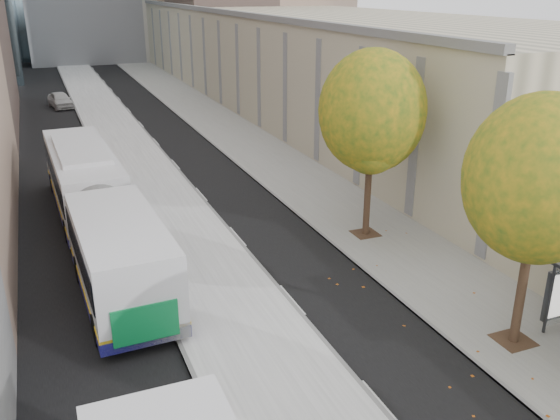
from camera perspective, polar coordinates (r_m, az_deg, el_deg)
bus_platform at (r=35.53m, az=-13.21°, el=3.61°), size 4.25×150.00×0.15m
sidewalk at (r=37.52m, az=-1.07°, el=5.02°), size 4.75×150.00×0.08m
building_tan at (r=67.54m, az=-1.03°, el=15.52°), size 18.00×92.00×8.00m
tree_c at (r=17.82m, az=23.70°, el=2.69°), size 4.20×4.20×7.28m
tree_d at (r=24.63m, az=8.86°, el=9.36°), size 4.40×4.40×7.60m
bus_far at (r=25.79m, az=-17.25°, el=0.38°), size 3.34×18.36×3.05m
distant_car at (r=57.02m, az=-20.39°, el=9.90°), size 2.30×4.27×1.38m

